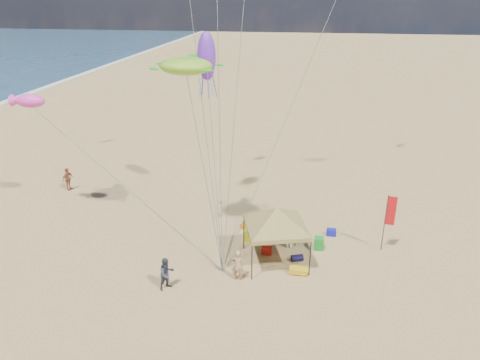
{
  "coord_description": "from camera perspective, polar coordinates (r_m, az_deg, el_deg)",
  "views": [
    {
      "loc": [
        3.42,
        -18.25,
        13.1
      ],
      "look_at": [
        0.0,
        3.0,
        4.0
      ],
      "focal_mm": 33.69,
      "sensor_mm": 36.0,
      "label": 1
    }
  ],
  "objects": [
    {
      "name": "person_near_c",
      "position": [
        24.81,
        6.31,
        -6.61
      ],
      "size": [
        1.22,
        0.72,
        1.86
      ],
      "primitive_type": "imported",
      "rotation": [
        0.0,
        0.0,
        3.11
      ],
      "color": "silver",
      "rests_on": "ground"
    },
    {
      "name": "fish_kite",
      "position": [
        28.9,
        -25.05,
        9.07
      ],
      "size": [
        1.91,
        1.18,
        0.79
      ],
      "primitive_type": "ellipsoid",
      "rotation": [
        0.0,
        0.0,
        -0.17
      ],
      "color": "#FF3DBF",
      "rests_on": "ground"
    },
    {
      "name": "canopy_tent",
      "position": [
        22.53,
        4.65,
        -3.81
      ],
      "size": [
        5.59,
        5.59,
        3.59
      ],
      "color": "black",
      "rests_on": "ground"
    },
    {
      "name": "feather_flag",
      "position": [
        25.06,
        18.38,
        -4.15
      ],
      "size": [
        0.5,
        0.09,
        3.3
      ],
      "color": "black",
      "rests_on": "ground"
    },
    {
      "name": "bag_orange",
      "position": [
        27.0,
        0.6,
        -5.67
      ],
      "size": [
        0.54,
        0.69,
        0.36
      ],
      "primitive_type": "cylinder",
      "rotation": [
        0.0,
        1.57,
        1.22
      ],
      "color": "#C7780B",
      "rests_on": "ground"
    },
    {
      "name": "crate_grey",
      "position": [
        23.08,
        7.98,
        -11.5
      ],
      "size": [
        0.34,
        0.3,
        0.28
      ],
      "primitive_type": "cube",
      "color": "gray",
      "rests_on": "ground"
    },
    {
      "name": "person_far_a",
      "position": [
        33.94,
        -20.98,
        0.13
      ],
      "size": [
        0.61,
        1.03,
        1.65
      ],
      "primitive_type": "imported",
      "rotation": [
        0.0,
        0.0,
        1.35
      ],
      "color": "#9F593D",
      "rests_on": "ground"
    },
    {
      "name": "squid_kite",
      "position": [
        27.65,
        -4.25,
        15.36
      ],
      "size": [
        1.45,
        1.45,
        2.85
      ],
      "primitive_type": "ellipsoid",
      "rotation": [
        0.0,
        0.0,
        0.43
      ],
      "color": "#7631D8",
      "rests_on": "ground"
    },
    {
      "name": "cooler_blue",
      "position": [
        26.69,
        11.48,
        -6.51
      ],
      "size": [
        0.54,
        0.38,
        0.38
      ],
      "primitive_type": "cube",
      "color": "#1419A9",
      "rests_on": "ground"
    },
    {
      "name": "beach_cart",
      "position": [
        23.09,
        7.43,
        -11.27
      ],
      "size": [
        0.9,
        0.5,
        0.24
      ],
      "primitive_type": "cube",
      "color": "gold",
      "rests_on": "ground"
    },
    {
      "name": "ground",
      "position": [
        22.72,
        -1.23,
        -12.29
      ],
      "size": [
        280.0,
        280.0,
        0.0
      ],
      "primitive_type": "plane",
      "color": "tan",
      "rests_on": "ground"
    },
    {
      "name": "turtle_kite",
      "position": [
        22.88,
        -6.89,
        14.14
      ],
      "size": [
        3.19,
        2.88,
        0.88
      ],
      "primitive_type": "ellipsoid",
      "rotation": [
        0.0,
        0.0,
        0.34
      ],
      "color": "#83C42A",
      "rests_on": "ground"
    },
    {
      "name": "chair_green",
      "position": [
        25.16,
        9.94,
        -7.91
      ],
      "size": [
        0.5,
        0.5,
        0.7
      ],
      "primitive_type": "cube",
      "color": "#198D25",
      "rests_on": "ground"
    },
    {
      "name": "cooler_red",
      "position": [
        24.5,
        3.4,
        -8.93
      ],
      "size": [
        0.54,
        0.38,
        0.38
      ],
      "primitive_type": "cube",
      "color": "#A5190D",
      "rests_on": "ground"
    },
    {
      "name": "person_near_a",
      "position": [
        22.16,
        -0.3,
        -10.72
      ],
      "size": [
        0.61,
        0.42,
        1.64
      ],
      "primitive_type": "imported",
      "rotation": [
        0.0,
        0.0,
        3.1
      ],
      "color": "tan",
      "rests_on": "ground"
    },
    {
      "name": "person_near_b",
      "position": [
        21.84,
        -9.25,
        -11.63
      ],
      "size": [
        0.98,
        1.01,
        1.64
      ],
      "primitive_type": "imported",
      "rotation": [
        0.0,
        0.0,
        0.89
      ],
      "color": "#313543",
      "rests_on": "ground"
    },
    {
      "name": "bag_navy",
      "position": [
        24.06,
        7.24,
        -9.76
      ],
      "size": [
        0.69,
        0.54,
        0.36
      ],
      "primitive_type": "cylinder",
      "rotation": [
        0.0,
        1.57,
        0.35
      ],
      "color": "black",
      "rests_on": "ground"
    },
    {
      "name": "chair_yellow",
      "position": [
        25.57,
        1.12,
        -7.0
      ],
      "size": [
        0.5,
        0.5,
        0.7
      ],
      "primitive_type": "cube",
      "color": "#C5DA18",
      "rests_on": "ground"
    }
  ]
}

